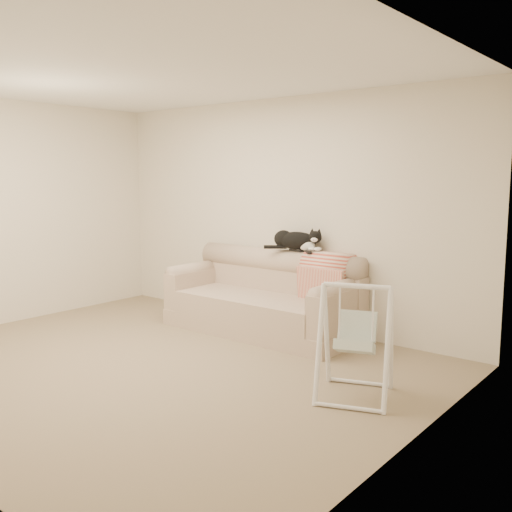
{
  "coord_description": "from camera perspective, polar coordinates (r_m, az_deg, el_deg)",
  "views": [
    {
      "loc": [
        3.93,
        -3.3,
        1.72
      ],
      "look_at": [
        0.23,
        1.27,
        0.9
      ],
      "focal_mm": 40.0,
      "sensor_mm": 36.0,
      "label": 1
    }
  ],
  "objects": [
    {
      "name": "throw_blanket",
      "position": [
        6.12,
        7.21,
        -1.45
      ],
      "size": [
        0.56,
        0.38,
        0.58
      ],
      "color": "#C0402D",
      "rests_on": "sofa"
    },
    {
      "name": "tuxedo_cat",
      "position": [
        6.32,
        4.06,
        1.57
      ],
      "size": [
        0.65,
        0.39,
        0.26
      ],
      "color": "black",
      "rests_on": "sofa"
    },
    {
      "name": "remote_b",
      "position": [
        6.2,
        5.19,
        0.41
      ],
      "size": [
        0.16,
        0.15,
        0.02
      ],
      "color": "black",
      "rests_on": "sofa"
    },
    {
      "name": "remote_a",
      "position": [
        6.34,
        4.05,
        0.6
      ],
      "size": [
        0.19,
        0.08,
        0.03
      ],
      "color": "black",
      "rests_on": "sofa"
    },
    {
      "name": "ground_plane",
      "position": [
        5.41,
        -10.6,
        -10.7
      ],
      "size": [
        5.0,
        5.0,
        0.0
      ],
      "primitive_type": "plane",
      "color": "#796A52",
      "rests_on": "ground"
    },
    {
      "name": "sofa",
      "position": [
        6.39,
        0.89,
        -4.4
      ],
      "size": [
        2.2,
        0.93,
        0.9
      ],
      "color": "#C1AC97",
      "rests_on": "ground"
    },
    {
      "name": "baby_swing",
      "position": [
        4.55,
        9.93,
        -8.34
      ],
      "size": [
        0.72,
        0.74,
        0.91
      ],
      "color": "white",
      "rests_on": "ground"
    },
    {
      "name": "room_shell",
      "position": [
        5.13,
        -11.04,
        5.67
      ],
      "size": [
        5.04,
        4.04,
        2.6
      ],
      "color": "beige",
      "rests_on": "ground"
    }
  ]
}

